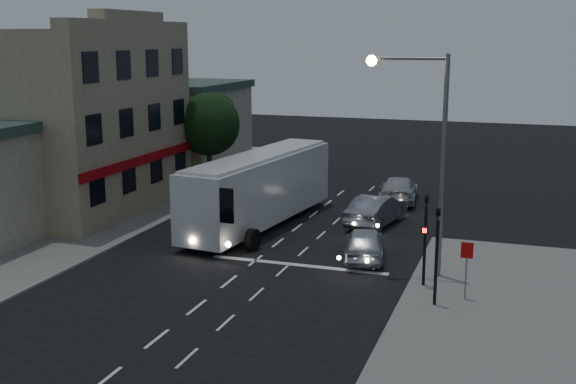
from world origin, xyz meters
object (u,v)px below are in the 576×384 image
(car_sedan_a, at_px, (376,210))
(car_sedan_b, at_px, (399,189))
(tour_bus, at_px, (260,187))
(traffic_signal_main, at_px, (425,229))
(street_tree, at_px, (209,121))
(traffic_signal_side, at_px, (437,244))
(regulatory_sign, at_px, (467,261))
(car_suv, at_px, (365,243))
(streetlight, at_px, (427,140))

(car_sedan_a, distance_m, car_sedan_b, 5.85)
(tour_bus, xyz_separation_m, traffic_signal_main, (9.59, -7.00, 0.35))
(car_sedan_b, distance_m, street_tree, 12.73)
(traffic_signal_main, bearing_deg, car_sedan_a, 112.67)
(traffic_signal_side, height_order, regulatory_sign, traffic_signal_side)
(regulatory_sign, relative_size, street_tree, 0.35)
(car_suv, bearing_deg, traffic_signal_main, 124.46)
(car_sedan_a, xyz_separation_m, traffic_signal_side, (4.51, -11.09, 1.62))
(car_suv, distance_m, car_sedan_a, 6.13)
(regulatory_sign, bearing_deg, tour_bus, 144.64)
(traffic_signal_main, distance_m, street_tree, 21.38)
(tour_bus, xyz_separation_m, car_sedan_b, (5.93, 7.96, -1.31))
(car_sedan_a, height_order, traffic_signal_side, traffic_signal_side)
(streetlight, bearing_deg, traffic_signal_main, -79.80)
(regulatory_sign, xyz_separation_m, street_tree, (-17.51, 15.26, 2.90))
(car_suv, distance_m, regulatory_sign, 6.30)
(traffic_signal_main, distance_m, traffic_signal_side, 2.10)
(car_sedan_b, xyz_separation_m, street_tree, (-12.15, -0.71, 3.74))
(tour_bus, height_order, car_suv, tour_bus)
(tour_bus, xyz_separation_m, regulatory_sign, (11.29, -8.02, -0.47))
(car_sedan_a, xyz_separation_m, regulatory_sign, (5.51, -10.12, 0.80))
(car_sedan_a, xyz_separation_m, streetlight, (3.55, -7.69, 4.93))
(car_suv, height_order, traffic_signal_main, traffic_signal_main)
(regulatory_sign, bearing_deg, streetlight, 128.75)
(streetlight, bearing_deg, tour_bus, 149.15)
(traffic_signal_main, bearing_deg, tour_bus, 143.88)
(car_sedan_a, distance_m, regulatory_sign, 11.55)
(car_suv, relative_size, traffic_signal_main, 1.04)
(streetlight, relative_size, street_tree, 1.45)
(car_sedan_a, relative_size, traffic_signal_main, 1.19)
(traffic_signal_main, height_order, regulatory_sign, traffic_signal_main)
(regulatory_sign, distance_m, street_tree, 23.40)
(regulatory_sign, bearing_deg, car_sedan_a, 118.54)
(tour_bus, distance_m, traffic_signal_main, 11.88)
(traffic_signal_side, xyz_separation_m, streetlight, (-0.96, 3.40, 3.31))
(car_sedan_a, xyz_separation_m, traffic_signal_main, (3.81, -9.11, 1.62))
(street_tree, bearing_deg, car_sedan_b, 3.35)
(car_sedan_b, distance_m, traffic_signal_main, 15.49)
(traffic_signal_main, xyz_separation_m, regulatory_sign, (1.70, -1.01, -0.82))
(traffic_signal_main, relative_size, regulatory_sign, 1.86)
(streetlight, bearing_deg, car_sedan_b, 104.12)
(car_sedan_a, height_order, street_tree, street_tree)
(regulatory_sign, height_order, streetlight, streetlight)
(car_sedan_b, height_order, traffic_signal_main, traffic_signal_main)
(car_sedan_a, bearing_deg, car_suv, 107.63)
(car_suv, relative_size, car_sedan_a, 0.88)
(streetlight, bearing_deg, regulatory_sign, -51.25)
(regulatory_sign, height_order, street_tree, street_tree)
(car_sedan_b, height_order, regulatory_sign, regulatory_sign)
(tour_bus, xyz_separation_m, car_suv, (6.54, -3.98, -1.34))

